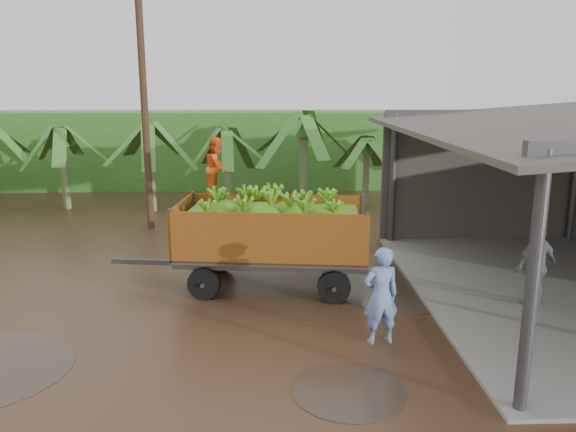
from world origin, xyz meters
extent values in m
plane|color=black|center=(0.00, 0.00, 0.00)|extent=(100.00, 100.00, 0.00)
cube|color=#383330|center=(11.00, 5.90, 2.00)|extent=(12.00, 0.12, 4.00)
cube|color=#2D661E|center=(-2.00, 16.00, 1.80)|extent=(22.00, 3.00, 3.60)
cube|color=#47474C|center=(-1.52, 2.24, 0.55)|extent=(1.80, 0.32, 0.12)
imported|color=#F1581C|center=(0.25, 2.52, 2.85)|extent=(0.70, 0.83, 1.51)
imported|color=#6B87C3|center=(3.63, -1.27, 0.95)|extent=(0.77, 0.57, 1.91)
imported|color=gray|center=(7.35, 0.35, 0.98)|extent=(1.24, 0.91, 1.96)
cylinder|color=#47301E|center=(-2.59, 7.80, 4.14)|extent=(0.24, 0.24, 8.27)
camera|label=1|loc=(1.56, -11.17, 4.84)|focal=35.00mm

